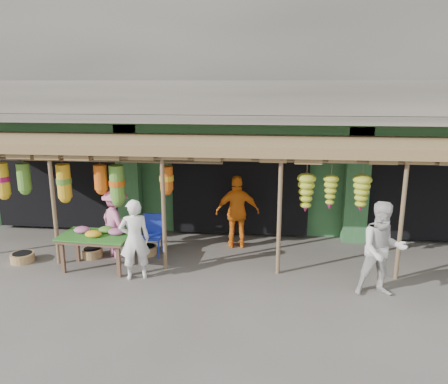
# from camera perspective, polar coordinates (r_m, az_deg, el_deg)

# --- Properties ---
(ground) EXTENTS (80.00, 80.00, 0.00)m
(ground) POSITION_cam_1_polar(r_m,az_deg,el_deg) (9.99, 1.17, -9.81)
(ground) COLOR #514C47
(ground) RESTS_ON ground
(building) EXTENTS (16.40, 6.80, 7.00)m
(building) POSITION_cam_1_polar(r_m,az_deg,el_deg) (14.01, 2.97, 11.28)
(building) COLOR gray
(building) RESTS_ON ground
(awning) EXTENTS (14.00, 2.70, 2.79)m
(awning) POSITION_cam_1_polar(r_m,az_deg,el_deg) (10.06, 0.90, 5.70)
(awning) COLOR brown
(awning) RESTS_ON ground
(flower_table) EXTENTS (1.61, 1.01, 0.93)m
(flower_table) POSITION_cam_1_polar(r_m,az_deg,el_deg) (10.07, -16.24, -5.61)
(flower_table) COLOR brown
(flower_table) RESTS_ON ground
(blue_chair) EXTENTS (0.50, 0.51, 0.99)m
(blue_chair) POSITION_cam_1_polar(r_m,az_deg,el_deg) (10.68, -9.37, -5.21)
(blue_chair) COLOR #192BA3
(blue_chair) RESTS_ON ground
(basket_left) EXTENTS (0.60, 0.60, 0.21)m
(basket_left) POSITION_cam_1_polar(r_m,az_deg,el_deg) (10.98, -16.84, -7.60)
(basket_left) COLOR olive
(basket_left) RESTS_ON ground
(basket_mid) EXTENTS (0.69, 0.69, 0.21)m
(basket_mid) POSITION_cam_1_polar(r_m,az_deg,el_deg) (11.27, -24.83, -7.77)
(basket_mid) COLOR olive
(basket_mid) RESTS_ON ground
(basket_right) EXTENTS (0.50, 0.50, 0.21)m
(basket_right) POSITION_cam_1_polar(r_m,az_deg,el_deg) (10.83, -9.97, -7.49)
(basket_right) COLOR #A5744D
(basket_right) RESTS_ON ground
(person_front) EXTENTS (0.74, 0.61, 1.74)m
(person_front) POSITION_cam_1_polar(r_m,az_deg,el_deg) (9.35, -11.60, -6.10)
(person_front) COLOR white
(person_front) RESTS_ON ground
(person_right) EXTENTS (0.97, 0.78, 1.89)m
(person_right) POSITION_cam_1_polar(r_m,az_deg,el_deg) (8.95, 19.97, -7.09)
(person_right) COLOR beige
(person_right) RESTS_ON ground
(person_vendor) EXTENTS (1.13, 0.59, 1.85)m
(person_vendor) POSITION_cam_1_polar(r_m,az_deg,el_deg) (10.87, 1.77, -2.63)
(person_vendor) COLOR orange
(person_vendor) RESTS_ON ground
(person_shopper) EXTENTS (1.22, 1.20, 1.69)m
(person_shopper) POSITION_cam_1_polar(r_m,az_deg,el_deg) (10.62, -13.91, -3.90)
(person_shopper) COLOR pink
(person_shopper) RESTS_ON ground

